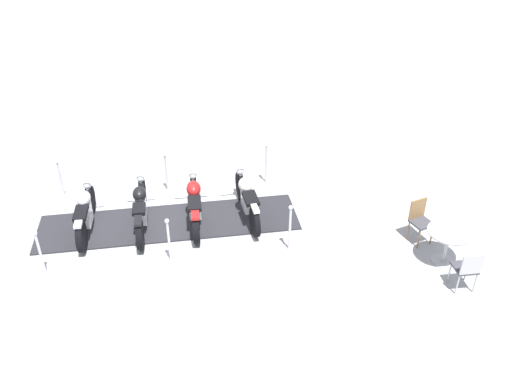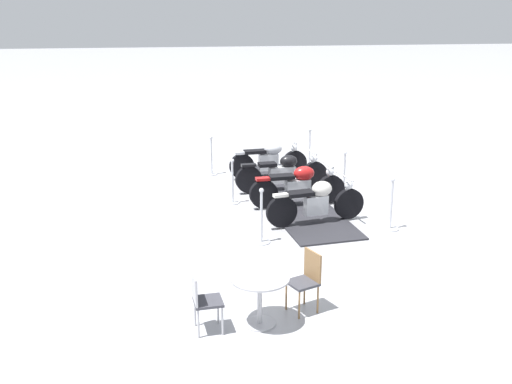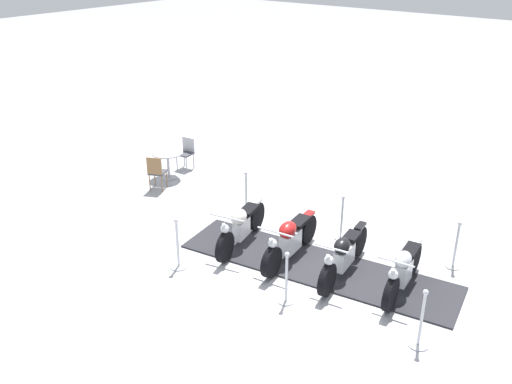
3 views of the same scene
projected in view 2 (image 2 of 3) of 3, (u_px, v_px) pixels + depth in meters
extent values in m
plane|color=#B2B2B7|center=(289.00, 198.00, 14.72)|extent=(80.00, 80.00, 0.00)
cube|color=#28282D|center=(289.00, 198.00, 14.72)|extent=(5.83, 2.23, 0.04)
cylinder|color=black|center=(349.00, 204.00, 13.25)|extent=(0.25, 0.66, 0.65)
cylinder|color=black|center=(282.00, 212.00, 12.77)|extent=(0.25, 0.66, 0.65)
cube|color=silver|center=(316.00, 205.00, 12.99)|extent=(0.29, 0.52, 0.40)
ellipsoid|color=silver|center=(322.00, 189.00, 12.93)|extent=(0.41, 0.49, 0.32)
cube|color=black|center=(300.00, 193.00, 12.79)|extent=(0.40, 0.59, 0.08)
cube|color=silver|center=(282.00, 195.00, 12.66)|extent=(0.20, 0.38, 0.06)
cylinder|color=silver|center=(347.00, 192.00, 13.14)|extent=(0.12, 0.26, 0.56)
cylinder|color=silver|center=(345.00, 176.00, 13.02)|extent=(0.77, 0.21, 0.04)
sphere|color=silver|center=(349.00, 185.00, 13.11)|extent=(0.18, 0.18, 0.18)
cylinder|color=black|center=(331.00, 189.00, 14.25)|extent=(0.21, 0.64, 0.63)
cylinder|color=black|center=(264.00, 194.00, 13.91)|extent=(0.21, 0.64, 0.63)
cube|color=silver|center=(298.00, 188.00, 14.06)|extent=(0.31, 0.57, 0.42)
ellipsoid|color=#AD1919|center=(304.00, 173.00, 13.98)|extent=(0.37, 0.51, 0.32)
cube|color=black|center=(281.00, 177.00, 13.88)|extent=(0.35, 0.58, 0.08)
cube|color=#AD1919|center=(264.00, 179.00, 13.80)|extent=(0.21, 0.36, 0.06)
cylinder|color=silver|center=(328.00, 178.00, 14.15)|extent=(0.10, 0.27, 0.54)
cylinder|color=silver|center=(326.00, 164.00, 14.04)|extent=(0.78, 0.13, 0.04)
sphere|color=silver|center=(330.00, 172.00, 14.12)|extent=(0.18, 0.18, 0.18)
cylinder|color=black|center=(315.00, 174.00, 15.34)|extent=(0.21, 0.65, 0.64)
cylinder|color=black|center=(249.00, 179.00, 14.95)|extent=(0.21, 0.65, 0.64)
cube|color=silver|center=(282.00, 175.00, 15.13)|extent=(0.31, 0.65, 0.40)
ellipsoid|color=black|center=(289.00, 161.00, 15.07)|extent=(0.35, 0.46, 0.29)
cube|color=black|center=(267.00, 164.00, 14.96)|extent=(0.32, 0.45, 0.08)
cube|color=black|center=(249.00, 165.00, 14.84)|extent=(0.19, 0.37, 0.06)
cylinder|color=silver|center=(312.00, 164.00, 15.24)|extent=(0.10, 0.26, 0.55)
cylinder|color=silver|center=(310.00, 151.00, 15.13)|extent=(0.64, 0.12, 0.04)
sphere|color=silver|center=(314.00, 159.00, 15.21)|extent=(0.18, 0.18, 0.18)
cylinder|color=black|center=(295.00, 163.00, 16.37)|extent=(0.20, 0.65, 0.64)
cylinder|color=black|center=(242.00, 166.00, 16.06)|extent=(0.20, 0.65, 0.64)
cube|color=silver|center=(268.00, 162.00, 16.19)|extent=(0.28, 0.50, 0.42)
ellipsoid|color=#B7BAC1|center=(273.00, 149.00, 16.12)|extent=(0.34, 0.49, 0.29)
cube|color=black|center=(255.00, 152.00, 16.02)|extent=(0.32, 0.58, 0.08)
cube|color=#B7BAC1|center=(242.00, 153.00, 15.95)|extent=(0.19, 0.37, 0.06)
cylinder|color=silver|center=(293.00, 153.00, 16.28)|extent=(0.10, 0.25, 0.55)
cylinder|color=silver|center=(290.00, 140.00, 16.16)|extent=(0.64, 0.11, 0.04)
sphere|color=silver|center=(294.00, 148.00, 16.24)|extent=(0.18, 0.18, 0.18)
cylinder|color=silver|center=(261.00, 242.00, 12.16)|extent=(0.34, 0.34, 0.03)
cylinder|color=silver|center=(261.00, 217.00, 12.00)|extent=(0.05, 0.05, 1.00)
sphere|color=silver|center=(261.00, 190.00, 11.84)|extent=(0.09, 0.09, 0.09)
cylinder|color=silver|center=(390.00, 229.00, 12.84)|extent=(0.36, 0.36, 0.03)
cylinder|color=silver|center=(391.00, 205.00, 12.68)|extent=(0.05, 0.05, 0.99)
sphere|color=silver|center=(393.00, 180.00, 12.52)|extent=(0.09, 0.09, 0.09)
cylinder|color=silver|center=(212.00, 174.00, 16.60)|extent=(0.29, 0.29, 0.03)
cylinder|color=silver|center=(211.00, 156.00, 16.45)|extent=(0.05, 0.05, 0.93)
sphere|color=silver|center=(211.00, 137.00, 16.30)|extent=(0.09, 0.09, 0.09)
cylinder|color=silver|center=(233.00, 203.00, 14.38)|extent=(0.30, 0.30, 0.03)
cylinder|color=silver|center=(232.00, 182.00, 14.23)|extent=(0.05, 0.05, 0.94)
sphere|color=silver|center=(232.00, 161.00, 14.07)|extent=(0.09, 0.09, 0.09)
cylinder|color=silver|center=(343.00, 193.00, 15.06)|extent=(0.30, 0.30, 0.03)
cylinder|color=silver|center=(344.00, 174.00, 14.91)|extent=(0.05, 0.05, 0.94)
sphere|color=silver|center=(345.00, 153.00, 14.75)|extent=(0.09, 0.09, 0.09)
cylinder|color=silver|center=(309.00, 167.00, 17.28)|extent=(0.35, 0.35, 0.03)
cylinder|color=silver|center=(310.00, 149.00, 17.12)|extent=(0.05, 0.05, 0.97)
sphere|color=silver|center=(310.00, 130.00, 16.96)|extent=(0.09, 0.09, 0.09)
cylinder|color=#B7B7BC|center=(260.00, 323.00, 9.21)|extent=(0.47, 0.47, 0.02)
cylinder|color=#B7B7BC|center=(260.00, 301.00, 9.10)|extent=(0.07, 0.07, 0.70)
cylinder|color=#B7B7BC|center=(260.00, 278.00, 8.99)|extent=(0.85, 0.85, 0.03)
cylinder|color=olive|center=(299.00, 305.00, 9.30)|extent=(0.03, 0.03, 0.45)
cylinder|color=olive|center=(286.00, 296.00, 9.57)|extent=(0.03, 0.03, 0.45)
cylinder|color=olive|center=(318.00, 299.00, 9.47)|extent=(0.03, 0.03, 0.45)
cylinder|color=olive|center=(304.00, 291.00, 9.74)|extent=(0.03, 0.03, 0.45)
cube|color=#3F3F47|center=(302.00, 283.00, 9.45)|extent=(0.53, 0.53, 0.04)
cube|color=olive|center=(313.00, 265.00, 9.46)|extent=(0.38, 0.20, 0.45)
cylinder|color=#B7B7BC|center=(218.00, 310.00, 9.18)|extent=(0.03, 0.03, 0.44)
cylinder|color=#B7B7BC|center=(222.00, 321.00, 8.86)|extent=(0.03, 0.03, 0.44)
cylinder|color=#B7B7BC|center=(195.00, 312.00, 9.10)|extent=(0.03, 0.03, 0.44)
cylinder|color=#B7B7BC|center=(198.00, 324.00, 8.79)|extent=(0.03, 0.03, 0.44)
cube|color=#3F3F47|center=(208.00, 301.00, 8.91)|extent=(0.44, 0.44, 0.04)
cube|color=#B7B7BC|center=(195.00, 288.00, 8.80)|extent=(0.40, 0.08, 0.41)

